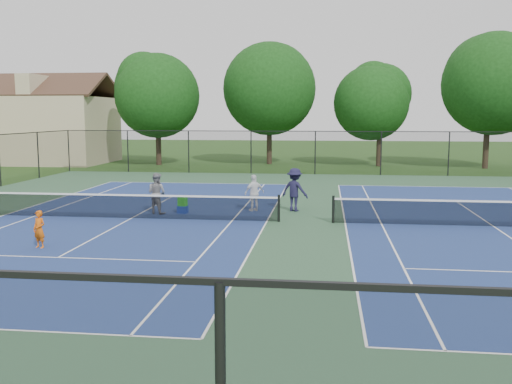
# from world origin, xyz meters

# --- Properties ---
(ground) EXTENTS (140.00, 140.00, 0.00)m
(ground) POSITION_xyz_m (0.00, 0.00, 0.00)
(ground) COLOR #234716
(ground) RESTS_ON ground
(court_pad) EXTENTS (36.00, 36.00, 0.01)m
(court_pad) POSITION_xyz_m (0.00, 0.00, 0.00)
(court_pad) COLOR #2A4B32
(court_pad) RESTS_ON ground
(tennis_court_left) EXTENTS (12.00, 23.83, 1.07)m
(tennis_court_left) POSITION_xyz_m (-7.00, 0.00, 0.10)
(tennis_court_left) COLOR navy
(tennis_court_left) RESTS_ON ground
(tennis_court_right) EXTENTS (12.00, 23.83, 1.07)m
(tennis_court_right) POSITION_xyz_m (7.00, 0.00, 0.10)
(tennis_court_right) COLOR navy
(tennis_court_right) RESTS_ON ground
(perimeter_fence) EXTENTS (36.08, 36.08, 3.02)m
(perimeter_fence) POSITION_xyz_m (0.00, 0.00, 1.60)
(perimeter_fence) COLOR black
(perimeter_fence) RESTS_ON ground
(tree_back_a) EXTENTS (6.80, 6.80, 9.15)m
(tree_back_a) POSITION_xyz_m (-13.00, 24.00, 6.04)
(tree_back_a) COLOR #2D2116
(tree_back_a) RESTS_ON ground
(tree_back_b) EXTENTS (7.60, 7.60, 10.03)m
(tree_back_b) POSITION_xyz_m (-4.00, 26.00, 6.60)
(tree_back_b) COLOR #2D2116
(tree_back_b) RESTS_ON ground
(tree_back_c) EXTENTS (6.00, 6.00, 8.40)m
(tree_back_c) POSITION_xyz_m (5.00, 25.00, 5.48)
(tree_back_c) COLOR #2D2116
(tree_back_c) RESTS_ON ground
(tree_back_d) EXTENTS (7.80, 7.80, 10.37)m
(tree_back_d) POSITION_xyz_m (13.00, 24.00, 6.82)
(tree_back_d) COLOR #2D2116
(tree_back_d) RESTS_ON ground
(clapboard_house) EXTENTS (10.80, 8.10, 7.65)m
(clapboard_house) POSITION_xyz_m (-23.00, 25.00, 3.09)
(clapboard_house) COLOR tan
(clapboard_house) RESTS_ON ground
(child_player) EXTENTS (0.50, 0.40, 1.19)m
(child_player) POSITION_xyz_m (-8.13, -5.28, 0.60)
(child_player) COLOR #E05D0E
(child_player) RESTS_ON ground
(instructor) EXTENTS (1.03, 0.93, 1.74)m
(instructor) POSITION_xyz_m (-6.30, 1.21, 0.87)
(instructor) COLOR gray
(instructor) RESTS_ON ground
(bystander_a) EXTENTS (0.98, 0.87, 1.59)m
(bystander_a) POSITION_xyz_m (-2.31, 2.35, 0.80)
(bystander_a) COLOR white
(bystander_a) RESTS_ON ground
(bystander_b) EXTENTS (1.39, 1.13, 1.87)m
(bystander_b) POSITION_xyz_m (-0.58, 2.55, 0.93)
(bystander_b) COLOR #191734
(bystander_b) RESTS_ON ground
(ball_crate) EXTENTS (0.45, 0.35, 0.32)m
(ball_crate) POSITION_xyz_m (-5.25, 1.44, 0.16)
(ball_crate) COLOR navy
(ball_crate) RESTS_ON ground
(ball_hopper) EXTENTS (0.40, 0.35, 0.39)m
(ball_hopper) POSITION_xyz_m (-5.25, 1.44, 0.51)
(ball_hopper) COLOR green
(ball_hopper) RESTS_ON ball_crate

